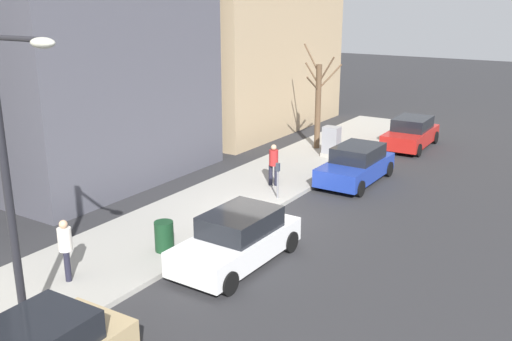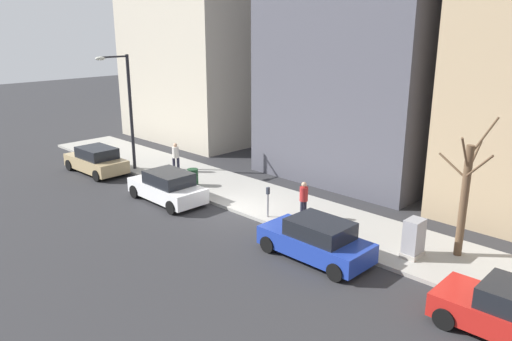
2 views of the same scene
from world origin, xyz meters
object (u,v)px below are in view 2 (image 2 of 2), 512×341
Objects in this scene: utility_box at (414,239)px; trash_bin at (193,177)px; parked_car_tan at (96,160)px; office_tower_right at (214,19)px; parked_car_white at (168,187)px; pedestrian_near_meter at (304,198)px; bare_tree at (465,196)px; parked_car_blue at (316,240)px; streetlamp at (126,103)px; parking_meter at (268,199)px; pedestrian_midblock at (176,156)px.

trash_bin is at bearing 91.89° from utility_box.
office_tower_right reaches higher than parked_car_tan.
pedestrian_near_meter is at bearing -66.70° from parked_car_white.
trash_bin is (-1.70, 13.27, -1.82)m from bare_tree.
parked_car_blue is 15.75m from parked_car_tan.
parked_car_blue is 0.65× the size of streetlamp.
parked_car_white is at bearing -161.27° from trash_bin.
streetlamp is (-0.17, 10.74, 3.04)m from parking_meter.
pedestrian_midblock is (1.57, -2.26, -2.93)m from streetlamp.
pedestrian_midblock is at bearing -102.00° from pedestrian_near_meter.
parked_car_white is 0.25× the size of office_tower_right.
parked_car_white is 4.70× the size of trash_bin.
parked_car_white is 6.89m from parked_car_tan.
office_tower_right is at bearing 41.33° from parked_car_white.
pedestrian_near_meter is at bearing -53.46° from parking_meter.
streetlamp is at bearing 97.07° from trash_bin.
parked_car_tan is 4.71× the size of trash_bin.
parking_meter is at bearing -83.40° from parked_car_tan.
parked_car_white is 0.84× the size of bare_tree.
utility_box is at bearing -113.55° from office_tower_right.
office_tower_right is (9.31, 16.37, 7.50)m from pedestrian_near_meter.
office_tower_right is at bearing -104.63° from pedestrian_midblock.
parked_car_blue is 14.97m from streetlamp.
pedestrian_near_meter is at bearing 47.16° from parked_car_blue.
utility_box is at bearing 80.13° from pedestrian_near_meter.
pedestrian_midblock is 0.10× the size of office_tower_right.
parking_meter is 19.78m from office_tower_right.
streetlamp is at bearing -40.46° from parked_car_tan.
parked_car_blue is 3.54m from pedestrian_near_meter.
utility_box is 0.22× the size of streetlamp.
parking_meter is at bearing -62.59° from pedestrian_near_meter.
office_tower_right reaches higher than pedestrian_near_meter.
parked_car_tan is at bearing 101.05° from bare_tree.
pedestrian_midblock reaches higher than parked_car_blue.
streetlamp is 18.46m from bare_tree.
office_tower_right is (11.87, 3.19, 7.85)m from parked_car_tan.
streetlamp reaches higher than parking_meter.
parked_car_tan is at bearing 90.90° from parked_car_white.
streetlamp is at bearing 97.25° from bare_tree.
utility_box reaches higher than parking_meter.
parked_car_white is 2.96× the size of utility_box.
pedestrian_near_meter is at bearing -119.62° from office_tower_right.
bare_tree reaches higher than pedestrian_midblock.
pedestrian_midblock reaches higher than parking_meter.
parked_car_white is at bearing -139.69° from office_tower_right.
trash_bin is (0.62, -4.97, -3.42)m from streetlamp.
utility_box is 0.08× the size of office_tower_right.
utility_box reaches higher than parked_car_white.
parked_car_blue is 4.68× the size of trash_bin.
streetlamp is (1.48, -1.20, 3.28)m from parked_car_tan.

